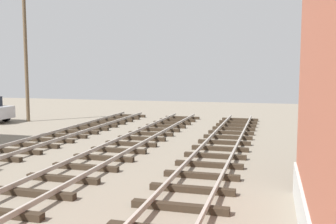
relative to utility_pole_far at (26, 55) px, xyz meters
The scene contains 1 object.
utility_pole_far is the anchor object (origin of this frame).
Camera 1 is at (3.05, -3.00, 3.48)m, focal length 41.09 mm.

